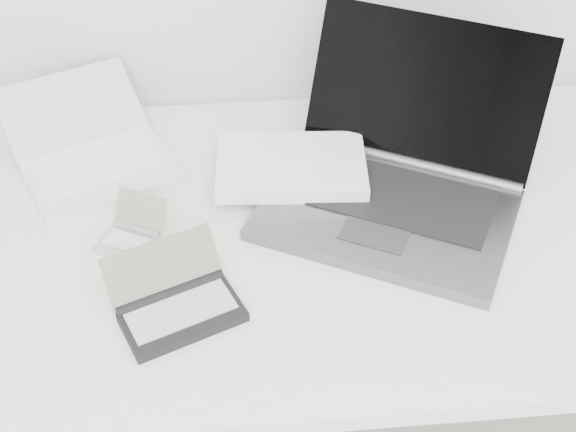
{
  "coord_description": "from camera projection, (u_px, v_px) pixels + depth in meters",
  "views": [
    {
      "loc": [
        -0.12,
        0.52,
        1.66
      ],
      "look_at": [
        -0.03,
        1.51,
        0.79
      ],
      "focal_mm": 50.0,
      "sensor_mm": 36.0,
      "label": 1
    }
  ],
  "objects": [
    {
      "name": "pda_silver",
      "position": [
        131.0,
        235.0,
        1.36
      ],
      "size": [
        0.13,
        0.14,
        0.07
      ],
      "rotation": [
        0.0,
        0.0,
        -0.49
      ],
      "color": "silver",
      "rests_on": "desk"
    },
    {
      "name": "netbook_open_white",
      "position": [
        93.0,
        155.0,
        1.51
      ],
      "size": [
        0.37,
        0.4,
        0.11
      ],
      "rotation": [
        0.0,
        0.0,
        0.42
      ],
      "color": "white",
      "rests_on": "desk"
    },
    {
      "name": "desk",
      "position": [
        303.0,
        245.0,
        1.43
      ],
      "size": [
        1.6,
        0.8,
        0.73
      ],
      "color": "white",
      "rests_on": "ground"
    },
    {
      "name": "palmtop_charcoal",
      "position": [
        177.0,
        304.0,
        1.23
      ],
      "size": [
        0.22,
        0.21,
        0.09
      ],
      "rotation": [
        0.0,
        0.0,
        0.4
      ],
      "color": "black",
      "rests_on": "desk"
    },
    {
      "name": "laptop_large",
      "position": [
        371.0,
        175.0,
        1.43
      ],
      "size": [
        0.61,
        0.56,
        0.27
      ],
      "rotation": [
        0.0,
        0.0,
        -0.48
      ],
      "color": "slate",
      "rests_on": "desk"
    }
  ]
}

